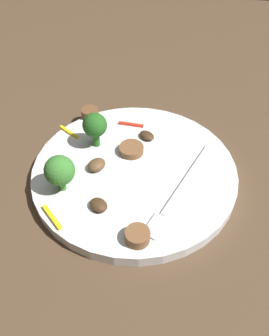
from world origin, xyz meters
The scene contains 14 objects.
ground_plane centered at (0.00, 0.00, 0.00)m, with size 1.40×1.40×0.00m, color #4C3826.
plate centered at (0.00, 0.00, 0.01)m, with size 0.28×0.28×0.02m, color white.
fork centered at (0.04, 0.06, 0.02)m, with size 0.17×0.08×0.00m.
broccoli_floret_0 centered at (-0.04, -0.06, 0.05)m, with size 0.03×0.03×0.05m.
broccoli_floret_1 centered at (0.05, -0.08, 0.05)m, with size 0.04×0.04×0.05m.
sausage_slice_0 centered at (-0.10, -0.09, 0.02)m, with size 0.03×0.03×0.01m, color brown.
sausage_slice_1 centered at (0.11, 0.02, 0.02)m, with size 0.03×0.03×0.01m, color brown.
sausage_slice_2 centered at (-0.03, -0.01, 0.02)m, with size 0.04×0.04×0.01m, color brown.
mushroom_0 centered at (0.01, -0.05, 0.02)m, with size 0.03×0.02×0.01m, color brown.
mushroom_1 centered at (0.08, -0.03, 0.02)m, with size 0.02×0.02×0.01m, color #422B19.
mushroom_2 centered at (-0.07, 0.01, 0.02)m, with size 0.02×0.02×0.01m, color #422B19.
pepper_strip_0 centered at (-0.06, -0.11, 0.02)m, with size 0.04×0.00×0.00m, color yellow.
pepper_strip_1 centered at (-0.09, -0.02, 0.02)m, with size 0.04×0.00×0.00m, color red.
pepper_strip_2 centered at (0.10, -0.08, 0.02)m, with size 0.04×0.01×0.00m, color yellow.
Camera 1 is at (0.33, 0.06, 0.36)m, focal length 37.71 mm.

